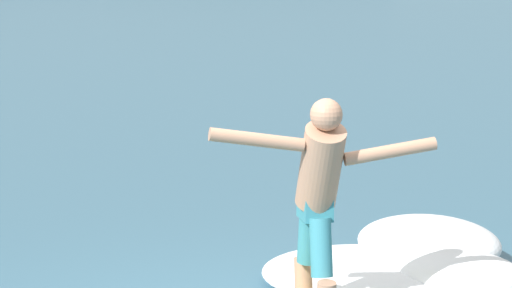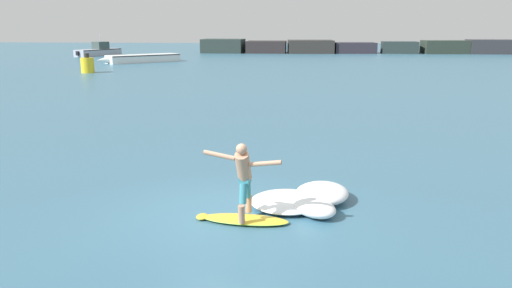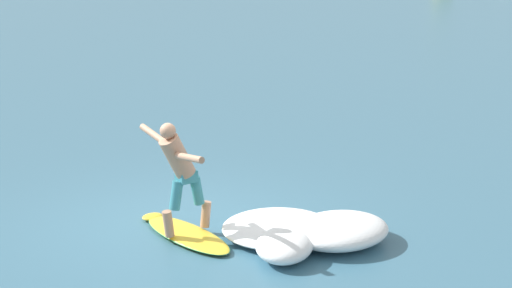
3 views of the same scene
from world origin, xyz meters
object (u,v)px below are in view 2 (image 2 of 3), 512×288
object	(u,v)px
small_boat_offshore	(100,51)
channel_marker_buoy	(87,65)
surfboard	(244,219)
surfer	(244,174)
fishing_boat_near_jetty	(141,58)

from	to	relation	value
small_boat_offshore	channel_marker_buoy	distance (m)	24.31
surfboard	channel_marker_buoy	world-z (taller)	channel_marker_buoy
surfer	fishing_boat_near_jetty	xyz separation A→B (m)	(-14.94, 43.02, -0.60)
fishing_boat_near_jetty	channel_marker_buoy	size ratio (longest dim) A/B	4.82
surfer	channel_marker_buoy	xyz separation A→B (m)	(-15.98, 31.26, -0.40)
surfer	channel_marker_buoy	distance (m)	35.11
surfboard	fishing_boat_near_jetty	size ratio (longest dim) A/B	0.26
surfboard	fishing_boat_near_jetty	distance (m)	45.44
fishing_boat_near_jetty	small_boat_offshore	world-z (taller)	small_boat_offshore
surfboard	small_boat_offshore	xyz separation A→B (m)	(-23.74, 54.18, 0.54)
surfer	small_boat_offshore	distance (m)	59.26
fishing_boat_near_jetty	channel_marker_buoy	distance (m)	11.81
small_boat_offshore	channel_marker_buoy	xyz separation A→B (m)	(7.78, -23.03, 0.06)
small_boat_offshore	channel_marker_buoy	bearing A→B (deg)	-71.33
surfer	small_boat_offshore	bearing A→B (deg)	113.64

